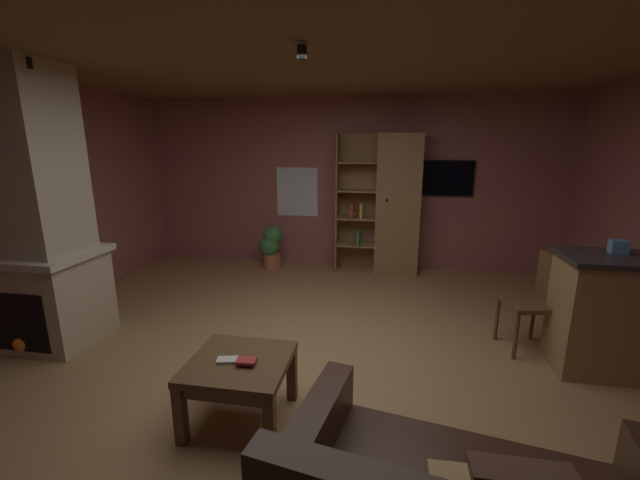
{
  "coord_description": "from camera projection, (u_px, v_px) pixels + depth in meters",
  "views": [
    {
      "loc": [
        0.6,
        -3.02,
        1.9
      ],
      "look_at": [
        0.0,
        0.4,
        1.05
      ],
      "focal_mm": 22.19,
      "sensor_mm": 36.0,
      "label": 1
    }
  ],
  "objects": [
    {
      "name": "window_pane_back",
      "position": [
        297.0,
        192.0,
        6.25
      ],
      "size": [
        0.65,
        0.01,
        0.76
      ],
      "primitive_type": "cube",
      "color": "white"
    },
    {
      "name": "track_light_spot_1",
      "position": [
        302.0,
        52.0,
        2.75
      ],
      "size": [
        0.07,
        0.07,
        0.09
      ],
      "primitive_type": "cylinder",
      "color": "black"
    },
    {
      "name": "wall_back",
      "position": [
        350.0,
        184.0,
        6.11
      ],
      "size": [
        6.47,
        0.06,
        2.59
      ],
      "primitive_type": "cube",
      "color": "#9E5B56",
      "rests_on": "ground"
    },
    {
      "name": "tissue_box",
      "position": [
        618.0,
        247.0,
        3.25
      ],
      "size": [
        0.14,
        0.14,
        0.11
      ],
      "primitive_type": "cube",
      "rotation": [
        0.0,
        0.0,
        -0.15
      ],
      "color": "#598CBF",
      "rests_on": "kitchen_bar_counter"
    },
    {
      "name": "dining_chair",
      "position": [
        538.0,
        296.0,
        3.65
      ],
      "size": [
        0.5,
        0.5,
        0.92
      ],
      "color": "brown",
      "rests_on": "ground"
    },
    {
      "name": "bookshelf_cabinet",
      "position": [
        392.0,
        206.0,
        5.8
      ],
      "size": [
        1.21,
        0.41,
        2.04
      ],
      "color": "#997047",
      "rests_on": "ground"
    },
    {
      "name": "wall_mounted_tv",
      "position": [
        441.0,
        178.0,
        5.8
      ],
      "size": [
        0.92,
        0.06,
        0.52
      ],
      "color": "black"
    },
    {
      "name": "floor",
      "position": [
        312.0,
        369.0,
        3.45
      ],
      "size": [
        6.35,
        6.15,
        0.02
      ],
      "primitive_type": "cube",
      "color": "#A37A4C",
      "rests_on": "ground"
    },
    {
      "name": "potted_floor_plant",
      "position": [
        271.0,
        246.0,
        6.14
      ],
      "size": [
        0.35,
        0.34,
        0.66
      ],
      "color": "#B77051",
      "rests_on": "ground"
    },
    {
      "name": "ceiling",
      "position": [
        310.0,
        43.0,
        2.83
      ],
      "size": [
        6.35,
        6.15,
        0.02
      ],
      "primitive_type": "cube",
      "color": "brown"
    },
    {
      "name": "coffee_table",
      "position": [
        240.0,
        371.0,
        2.72
      ],
      "size": [
        0.67,
        0.65,
        0.46
      ],
      "color": "brown",
      "rests_on": "ground"
    },
    {
      "name": "stone_fireplace",
      "position": [
        35.0,
        225.0,
        3.66
      ],
      "size": [
        0.98,
        0.83,
        2.59
      ],
      "color": "#BCAD8E",
      "rests_on": "ground"
    },
    {
      "name": "table_book_0",
      "position": [
        227.0,
        360.0,
        2.67
      ],
      "size": [
        0.15,
        0.11,
        0.02
      ],
      "primitive_type": "cube",
      "rotation": [
        0.0,
        0.0,
        0.22
      ],
      "color": "beige",
      "rests_on": "coffee_table"
    },
    {
      "name": "table_book_1",
      "position": [
        246.0,
        361.0,
        2.63
      ],
      "size": [
        0.13,
        0.1,
        0.02
      ],
      "primitive_type": "cube",
      "rotation": [
        0.0,
        0.0,
        0.06
      ],
      "color": "#B22D2D",
      "rests_on": "coffee_table"
    },
    {
      "name": "track_light_spot_0",
      "position": [
        27.0,
        63.0,
        3.12
      ],
      "size": [
        0.07,
        0.07,
        0.09
      ],
      "primitive_type": "cylinder",
      "color": "black"
    }
  ]
}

